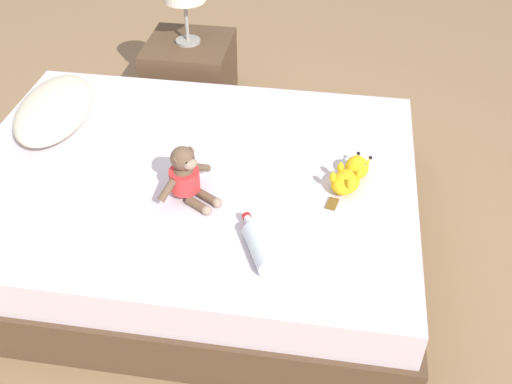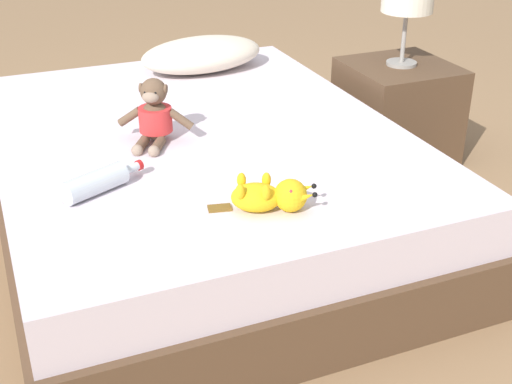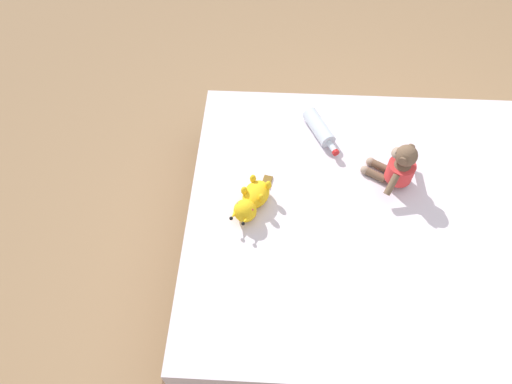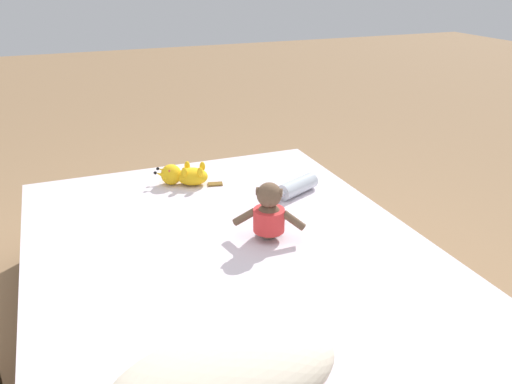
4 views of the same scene
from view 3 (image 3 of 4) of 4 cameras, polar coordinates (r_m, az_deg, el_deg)
name	(u,v)px [view 3 (image 3 of 4)]	position (r m, az deg, el deg)	size (l,w,h in m)	color
ground_plane	(386,256)	(2.44, 16.07, -7.75)	(16.00, 16.00, 0.00)	#93704C
bed	(396,236)	(2.27, 17.22, -5.33)	(1.52, 1.99, 0.41)	brown
plush_monkey	(399,168)	(2.11, 17.52, 2.94)	(0.26, 0.25, 0.24)	brown
plush_yellow_creature	(251,201)	(1.96, -0.58, -1.12)	(0.32, 0.19, 0.10)	yellow
glass_bottle	(319,128)	(2.27, 7.99, 7.94)	(0.29, 0.17, 0.08)	silver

